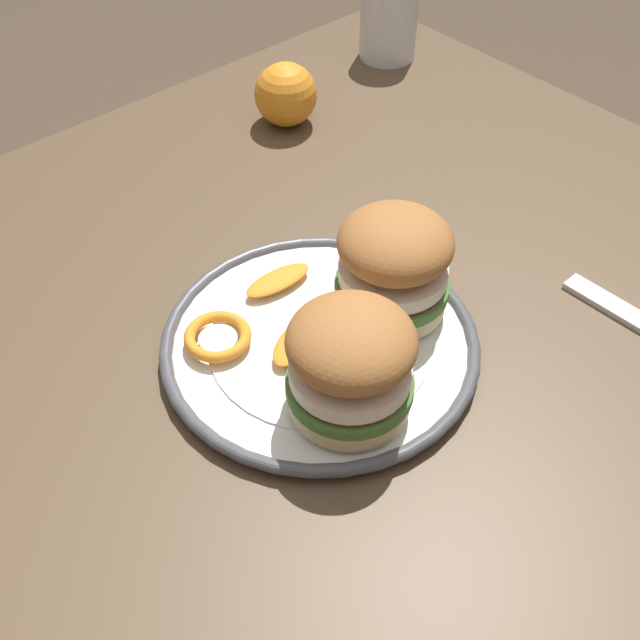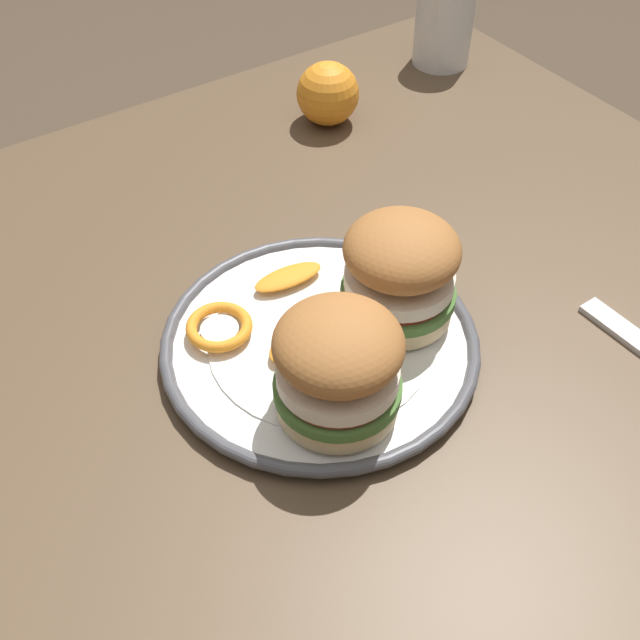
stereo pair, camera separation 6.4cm
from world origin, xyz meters
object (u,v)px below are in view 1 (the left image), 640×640
drinking_glass (389,24)px  whole_orange (286,95)px  sandwich_half_right (351,362)px  dinner_plate (320,344)px  dining_table (310,476)px  sandwich_half_left (394,263)px

drinking_glass → whole_orange: (0.22, 0.04, -0.01)m
drinking_glass → whole_orange: bearing=10.5°
sandwich_half_right → dinner_plate: bearing=-113.6°
sandwich_half_right → whole_orange: 0.47m
dining_table → dinner_plate: (-0.06, -0.05, 0.10)m
whole_orange → sandwich_half_right: bearing=56.6°
dining_table → drinking_glass: (-0.50, -0.41, 0.13)m
sandwich_half_right → drinking_glass: size_ratio=1.17×
dinner_plate → drinking_glass: drinking_glass is taller
sandwich_half_right → drinking_glass: bearing=-137.7°
dining_table → dinner_plate: size_ratio=4.21×
sandwich_half_left → whole_orange: size_ratio=1.82×
sandwich_half_right → whole_orange: bearing=-123.4°
sandwich_half_left → sandwich_half_right: (0.11, 0.06, 0.00)m
sandwich_half_left → drinking_glass: bearing=-134.6°
dining_table → dinner_plate: dinner_plate is taller
dinner_plate → drinking_glass: (-0.44, -0.36, 0.04)m
sandwich_half_left → sandwich_half_right: 0.12m
dinner_plate → whole_orange: whole_orange is taller
whole_orange → sandwich_half_left: bearing=65.9°
sandwich_half_right → whole_orange: (-0.26, -0.39, -0.03)m
drinking_glass → sandwich_half_left: bearing=45.4°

